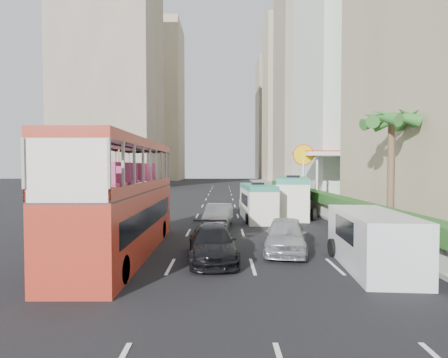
{
  "coord_description": "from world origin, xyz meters",
  "views": [
    {
      "loc": [
        -1.54,
        -15.42,
        3.88
      ],
      "look_at": [
        -1.5,
        4.0,
        3.2
      ],
      "focal_mm": 28.0,
      "sensor_mm": 36.0,
      "label": 1
    }
  ],
  "objects_px": {
    "car_silver_lane_b": "(285,252)",
    "panel_van_far": "(276,195)",
    "minibus_far": "(293,197)",
    "panel_van_near": "(372,240)",
    "minibus_near": "(258,202)",
    "double_decker_bus": "(123,197)",
    "car_black": "(212,259)",
    "shell_station": "(328,177)",
    "van_asset": "(253,210)",
    "car_silver_lane_a": "(218,227)",
    "palm_tree": "(391,176)"
  },
  "relations": [
    {
      "from": "shell_station",
      "to": "palm_tree",
      "type": "bearing_deg",
      "value": -96.6
    },
    {
      "from": "panel_van_near",
      "to": "minibus_far",
      "type": "bearing_deg",
      "value": 95.22
    },
    {
      "from": "car_black",
      "to": "van_asset",
      "type": "relative_size",
      "value": 1.06
    },
    {
      "from": "double_decker_bus",
      "to": "panel_van_far",
      "type": "distance_m",
      "value": 24.12
    },
    {
      "from": "van_asset",
      "to": "panel_van_near",
      "type": "xyz_separation_m",
      "value": [
        3.01,
        -18.3,
        1.07
      ]
    },
    {
      "from": "car_silver_lane_a",
      "to": "panel_van_near",
      "type": "xyz_separation_m",
      "value": [
        6.04,
        -9.22,
        1.07
      ]
    },
    {
      "from": "car_silver_lane_b",
      "to": "double_decker_bus",
      "type": "bearing_deg",
      "value": -166.58
    },
    {
      "from": "minibus_near",
      "to": "palm_tree",
      "type": "height_order",
      "value": "palm_tree"
    },
    {
      "from": "double_decker_bus",
      "to": "car_black",
      "type": "xyz_separation_m",
      "value": [
        4.0,
        -0.95,
        -2.53
      ]
    },
    {
      "from": "car_black",
      "to": "minibus_far",
      "type": "distance_m",
      "value": 14.35
    },
    {
      "from": "panel_van_far",
      "to": "palm_tree",
      "type": "xyz_separation_m",
      "value": [
        3.65,
        -17.82,
        2.47
      ]
    },
    {
      "from": "panel_van_near",
      "to": "panel_van_far",
      "type": "height_order",
      "value": "panel_van_near"
    },
    {
      "from": "minibus_far",
      "to": "palm_tree",
      "type": "bearing_deg",
      "value": -52.89
    },
    {
      "from": "car_silver_lane_b",
      "to": "car_black",
      "type": "distance_m",
      "value": 3.55
    },
    {
      "from": "car_black",
      "to": "panel_van_near",
      "type": "height_order",
      "value": "panel_van_near"
    },
    {
      "from": "double_decker_bus",
      "to": "panel_van_far",
      "type": "xyz_separation_m",
      "value": [
        10.15,
        21.82,
        -1.62
      ]
    },
    {
      "from": "minibus_near",
      "to": "minibus_far",
      "type": "distance_m",
      "value": 3.6
    },
    {
      "from": "shell_station",
      "to": "car_silver_lane_b",
      "type": "bearing_deg",
      "value": -111.03
    },
    {
      "from": "panel_van_near",
      "to": "panel_van_far",
      "type": "bearing_deg",
      "value": 94.46
    },
    {
      "from": "minibus_far",
      "to": "panel_van_near",
      "type": "height_order",
      "value": "minibus_far"
    },
    {
      "from": "car_silver_lane_a",
      "to": "palm_tree",
      "type": "xyz_separation_m",
      "value": [
        9.66,
        -3.06,
        3.38
      ]
    },
    {
      "from": "van_asset",
      "to": "minibus_near",
      "type": "height_order",
      "value": "minibus_near"
    },
    {
      "from": "panel_van_near",
      "to": "palm_tree",
      "type": "relative_size",
      "value": 0.83
    },
    {
      "from": "car_black",
      "to": "shell_station",
      "type": "bearing_deg",
      "value": 58.52
    },
    {
      "from": "van_asset",
      "to": "shell_station",
      "type": "distance_m",
      "value": 11.52
    },
    {
      "from": "double_decker_bus",
      "to": "minibus_near",
      "type": "bearing_deg",
      "value": 55.2
    },
    {
      "from": "minibus_far",
      "to": "panel_van_near",
      "type": "xyz_separation_m",
      "value": [
        0.2,
        -14.17,
        -0.45
      ]
    },
    {
      "from": "car_silver_lane_a",
      "to": "minibus_near",
      "type": "bearing_deg",
      "value": 52.6
    },
    {
      "from": "palm_tree",
      "to": "shell_station",
      "type": "distance_m",
      "value": 19.14
    },
    {
      "from": "car_black",
      "to": "car_silver_lane_a",
      "type": "bearing_deg",
      "value": 84.13
    },
    {
      "from": "minibus_near",
      "to": "panel_van_near",
      "type": "bearing_deg",
      "value": -78.7
    },
    {
      "from": "car_silver_lane_b",
      "to": "palm_tree",
      "type": "distance_m",
      "value": 8.19
    },
    {
      "from": "car_silver_lane_b",
      "to": "van_asset",
      "type": "distance_m",
      "value": 15.78
    },
    {
      "from": "panel_van_near",
      "to": "shell_station",
      "type": "bearing_deg",
      "value": 81.36
    },
    {
      "from": "car_silver_lane_b",
      "to": "panel_van_near",
      "type": "bearing_deg",
      "value": -30.6
    },
    {
      "from": "panel_van_near",
      "to": "car_silver_lane_a",
      "type": "bearing_deg",
      "value": 127.6
    },
    {
      "from": "car_black",
      "to": "shell_station",
      "type": "xyz_separation_m",
      "value": [
        12.0,
        23.95,
        2.75
      ]
    },
    {
      "from": "double_decker_bus",
      "to": "panel_van_near",
      "type": "xyz_separation_m",
      "value": [
        10.17,
        -2.16,
        -1.46
      ]
    },
    {
      "from": "van_asset",
      "to": "car_black",
      "type": "bearing_deg",
      "value": -105.52
    },
    {
      "from": "double_decker_bus",
      "to": "car_silver_lane_a",
      "type": "bearing_deg",
      "value": 59.62
    },
    {
      "from": "minibus_near",
      "to": "panel_van_near",
      "type": "relative_size",
      "value": 1.09
    },
    {
      "from": "van_asset",
      "to": "minibus_far",
      "type": "relative_size",
      "value": 0.65
    },
    {
      "from": "car_silver_lane_b",
      "to": "panel_van_far",
      "type": "distance_m",
      "value": 21.67
    },
    {
      "from": "minibus_far",
      "to": "palm_tree",
      "type": "height_order",
      "value": "palm_tree"
    },
    {
      "from": "minibus_near",
      "to": "panel_van_near",
      "type": "distance_m",
      "value": 12.61
    },
    {
      "from": "van_asset",
      "to": "minibus_near",
      "type": "bearing_deg",
      "value": -96.85
    },
    {
      "from": "minibus_near",
      "to": "panel_van_far",
      "type": "bearing_deg",
      "value": 71.5
    },
    {
      "from": "car_black",
      "to": "van_asset",
      "type": "distance_m",
      "value": 17.38
    },
    {
      "from": "car_silver_lane_a",
      "to": "panel_van_far",
      "type": "relative_size",
      "value": 0.97
    },
    {
      "from": "minibus_far",
      "to": "panel_van_near",
      "type": "distance_m",
      "value": 14.18
    }
  ]
}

